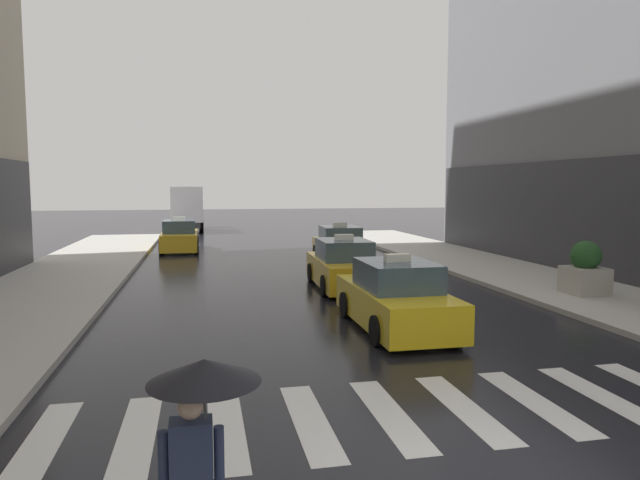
{
  "coord_description": "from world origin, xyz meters",
  "views": [
    {
      "loc": [
        -3.26,
        -4.79,
        3.38
      ],
      "look_at": [
        -0.62,
        8.0,
        2.14
      ],
      "focal_mm": 31.84,
      "sensor_mm": 36.0,
      "label": 1
    }
  ],
  "objects_px": {
    "taxi_second": "(343,266)",
    "planter_mid_block": "(585,270)",
    "taxi_lead": "(396,299)",
    "taxi_third": "(340,246)",
    "pedestrian_with_umbrella": "(200,409)",
    "taxi_fourth": "(180,237)",
    "box_truck": "(187,207)"
  },
  "relations": [
    {
      "from": "taxi_fourth",
      "to": "taxi_third",
      "type": "bearing_deg",
      "value": -40.48
    },
    {
      "from": "taxi_lead",
      "to": "box_truck",
      "type": "bearing_deg",
      "value": 100.15
    },
    {
      "from": "taxi_second",
      "to": "taxi_fourth",
      "type": "distance_m",
      "value": 13.49
    },
    {
      "from": "taxi_third",
      "to": "planter_mid_block",
      "type": "bearing_deg",
      "value": -60.15
    },
    {
      "from": "taxi_second",
      "to": "taxi_third",
      "type": "height_order",
      "value": "same"
    },
    {
      "from": "taxi_lead",
      "to": "box_truck",
      "type": "distance_m",
      "value": 31.61
    },
    {
      "from": "box_truck",
      "to": "planter_mid_block",
      "type": "bearing_deg",
      "value": -66.71
    },
    {
      "from": "taxi_third",
      "to": "box_truck",
      "type": "relative_size",
      "value": 0.61
    },
    {
      "from": "taxi_lead",
      "to": "box_truck",
      "type": "height_order",
      "value": "box_truck"
    },
    {
      "from": "taxi_second",
      "to": "planter_mid_block",
      "type": "relative_size",
      "value": 2.87
    },
    {
      "from": "pedestrian_with_umbrella",
      "to": "planter_mid_block",
      "type": "height_order",
      "value": "pedestrian_with_umbrella"
    },
    {
      "from": "taxi_fourth",
      "to": "box_truck",
      "type": "relative_size",
      "value": 0.6
    },
    {
      "from": "taxi_fourth",
      "to": "planter_mid_block",
      "type": "height_order",
      "value": "taxi_fourth"
    },
    {
      "from": "box_truck",
      "to": "taxi_second",
      "type": "bearing_deg",
      "value": -77.5
    },
    {
      "from": "taxi_third",
      "to": "planter_mid_block",
      "type": "distance_m",
      "value": 10.75
    },
    {
      "from": "taxi_second",
      "to": "taxi_lead",
      "type": "bearing_deg",
      "value": -91.09
    },
    {
      "from": "taxi_lead",
      "to": "taxi_second",
      "type": "xyz_separation_m",
      "value": [
        0.11,
        5.53,
        0.0
      ]
    },
    {
      "from": "taxi_fourth",
      "to": "planter_mid_block",
      "type": "distance_m",
      "value": 19.81
    },
    {
      "from": "pedestrian_with_umbrella",
      "to": "taxi_lead",
      "type": "bearing_deg",
      "value": 60.28
    },
    {
      "from": "taxi_second",
      "to": "taxi_third",
      "type": "xyz_separation_m",
      "value": [
        1.36,
        6.12,
        0.0
      ]
    },
    {
      "from": "box_truck",
      "to": "taxi_lead",
      "type": "bearing_deg",
      "value": -79.85
    },
    {
      "from": "taxi_second",
      "to": "taxi_third",
      "type": "bearing_deg",
      "value": 77.48
    },
    {
      "from": "taxi_third",
      "to": "planter_mid_block",
      "type": "height_order",
      "value": "taxi_third"
    },
    {
      "from": "pedestrian_with_umbrella",
      "to": "planter_mid_block",
      "type": "distance_m",
      "value": 15.25
    },
    {
      "from": "pedestrian_with_umbrella",
      "to": "taxi_second",
      "type": "bearing_deg",
      "value": 71.05
    },
    {
      "from": "taxi_third",
      "to": "box_truck",
      "type": "height_order",
      "value": "box_truck"
    },
    {
      "from": "taxi_lead",
      "to": "taxi_second",
      "type": "relative_size",
      "value": 0.99
    },
    {
      "from": "taxi_lead",
      "to": "taxi_third",
      "type": "bearing_deg",
      "value": 82.83
    },
    {
      "from": "taxi_lead",
      "to": "pedestrian_with_umbrella",
      "type": "distance_m",
      "value": 9.11
    },
    {
      "from": "taxi_second",
      "to": "pedestrian_with_umbrella",
      "type": "height_order",
      "value": "pedestrian_with_umbrella"
    },
    {
      "from": "box_truck",
      "to": "planter_mid_block",
      "type": "height_order",
      "value": "box_truck"
    },
    {
      "from": "box_truck",
      "to": "pedestrian_with_umbrella",
      "type": "xyz_separation_m",
      "value": [
        1.07,
        -38.97,
        -0.34
      ]
    }
  ]
}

